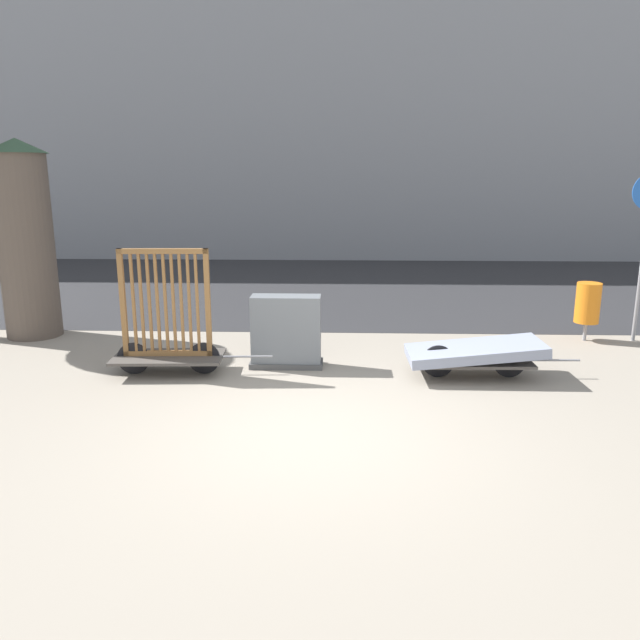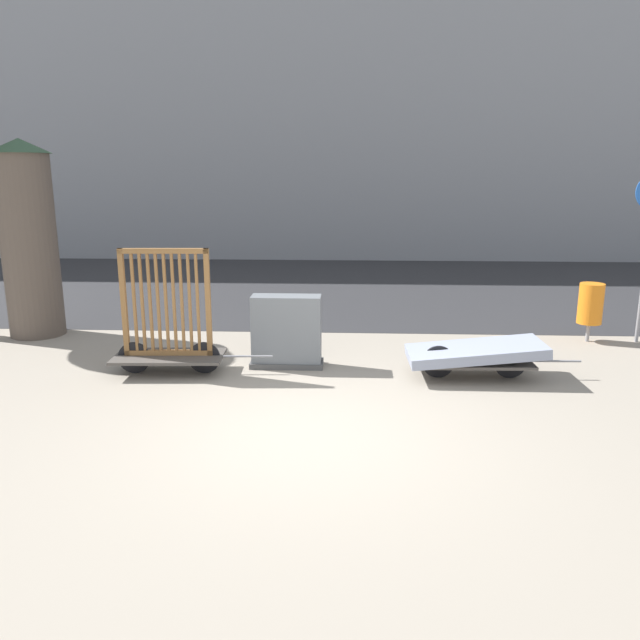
{
  "view_description": "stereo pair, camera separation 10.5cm",
  "coord_description": "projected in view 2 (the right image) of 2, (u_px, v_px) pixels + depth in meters",
  "views": [
    {
      "loc": [
        0.29,
        -6.3,
        2.79
      ],
      "look_at": [
        0.0,
        2.01,
        0.8
      ],
      "focal_mm": 35.0,
      "sensor_mm": 36.0,
      "label": 1
    },
    {
      "loc": [
        0.4,
        -6.3,
        2.79
      ],
      "look_at": [
        0.0,
        2.01,
        0.8
      ],
      "focal_mm": 35.0,
      "sensor_mm": 36.0,
      "label": 2
    }
  ],
  "objects": [
    {
      "name": "bike_cart_with_mattress",
      "position": [
        475.0,
        353.0,
        8.56
      ],
      "size": [
        2.39,
        0.9,
        0.53
      ],
      "rotation": [
        0.0,
        0.0,
        0.03
      ],
      "color": "#4C4742",
      "rests_on": "ground_plane"
    },
    {
      "name": "trash_bin",
      "position": [
        591.0,
        304.0,
        10.34
      ],
      "size": [
        0.4,
        0.4,
        0.98
      ],
      "color": "gray",
      "rests_on": "ground_plane"
    },
    {
      "name": "advertising_column",
      "position": [
        29.0,
        238.0,
        10.54
      ],
      "size": [
        1.02,
        1.02,
        3.32
      ],
      "color": "brown",
      "rests_on": "ground_plane"
    },
    {
      "name": "building_facade",
      "position": [
        340.0,
        31.0,
        20.23
      ],
      "size": [
        48.0,
        4.0,
        14.4
      ],
      "color": "gray",
      "rests_on": "ground_plane"
    },
    {
      "name": "bike_cart_with_bedframe",
      "position": [
        168.0,
        333.0,
        8.7
      ],
      "size": [
        2.24,
        0.83,
        1.77
      ],
      "rotation": [
        0.0,
        0.0,
        0.05
      ],
      "color": "#4C4742",
      "rests_on": "ground_plane"
    },
    {
      "name": "ground_plane",
      "position": [
        311.0,
        434.0,
        6.79
      ],
      "size": [
        60.0,
        60.0,
        0.0
      ],
      "primitive_type": "plane",
      "color": "gray"
    },
    {
      "name": "utility_cabinet",
      "position": [
        287.0,
        334.0,
        9.05
      ],
      "size": [
        1.06,
        0.42,
        1.05
      ],
      "color": "#4C4C4C",
      "rests_on": "ground_plane"
    },
    {
      "name": "road_strip",
      "position": [
        333.0,
        286.0,
        15.5
      ],
      "size": [
        56.0,
        9.19,
        0.01
      ],
      "color": "#2D2D30",
      "rests_on": "ground_plane"
    }
  ]
}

